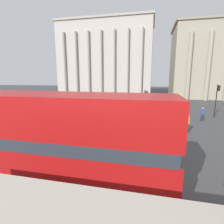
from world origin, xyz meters
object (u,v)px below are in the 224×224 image
at_px(double_decker_bus, 50,140).
at_px(car_navy, 159,104).
at_px(traffic_light_mid, 145,103).
at_px(pedestrian_blue, 202,113).
at_px(pedestrian_yellow, 188,122).
at_px(plaza_building_left, 107,60).
at_px(pedestrian_olive, 129,110).
at_px(pedestrian_grey, 141,122).
at_px(traffic_light_far, 217,96).
at_px(traffic_light_near, 105,112).

bearing_deg(double_decker_bus, car_navy, 77.13).
distance_m(traffic_light_mid, pedestrian_blue, 7.79).
bearing_deg(pedestrian_yellow, pedestrian_blue, -43.77).
bearing_deg(plaza_building_left, pedestrian_olive, -70.45).
bearing_deg(pedestrian_grey, traffic_light_far, -97.86).
distance_m(traffic_light_far, pedestrian_olive, 11.07).
height_order(double_decker_bus, plaza_building_left, plaza_building_left).
distance_m(plaza_building_left, pedestrian_yellow, 36.59).
distance_m(traffic_light_near, pedestrian_olive, 9.44).
bearing_deg(pedestrian_blue, car_navy, -40.75).
height_order(double_decker_bus, pedestrian_blue, double_decker_bus).
distance_m(pedestrian_grey, pedestrian_yellow, 4.22).
xyz_separation_m(traffic_light_mid, car_navy, (1.85, 11.78, -1.76)).
height_order(traffic_light_far, pedestrian_blue, traffic_light_far).
distance_m(traffic_light_far, pedestrian_yellow, 8.84).
height_order(pedestrian_yellow, pedestrian_olive, pedestrian_olive).
distance_m(car_navy, pedestrian_blue, 8.91).
relative_size(plaza_building_left, pedestrian_grey, 14.62).
bearing_deg(car_navy, double_decker_bus, 133.28).
relative_size(pedestrian_yellow, pedestrian_olive, 0.99).
relative_size(plaza_building_left, traffic_light_mid, 6.58).
height_order(traffic_light_mid, pedestrian_olive, traffic_light_mid).
distance_m(traffic_light_near, pedestrian_blue, 13.51).
distance_m(plaza_building_left, traffic_light_near, 38.45).
distance_m(traffic_light_near, car_navy, 18.18).
bearing_deg(double_decker_bus, traffic_light_near, 81.92).
xyz_separation_m(traffic_light_mid, pedestrian_blue, (6.42, 4.13, -1.55)).
xyz_separation_m(double_decker_bus, traffic_light_near, (0.81, 5.67, 0.14)).
bearing_deg(pedestrian_blue, traffic_light_far, -114.36).
bearing_deg(double_decker_bus, pedestrian_grey, 71.21).
relative_size(double_decker_bus, pedestrian_blue, 6.33).
bearing_deg(traffic_light_mid, pedestrian_blue, 32.76).
height_order(plaza_building_left, pedestrian_grey, plaza_building_left).
distance_m(double_decker_bus, pedestrian_grey, 10.15).
xyz_separation_m(traffic_light_near, traffic_light_mid, (2.67, 5.73, -0.11)).
bearing_deg(pedestrian_olive, traffic_light_near, -173.79).
bearing_deg(plaza_building_left, double_decker_bus, -78.90).
bearing_deg(pedestrian_blue, double_decker_bus, 75.88).
xyz_separation_m(traffic_light_near, traffic_light_far, (11.17, 12.12, 0.13)).
relative_size(traffic_light_far, car_navy, 0.99).
xyz_separation_m(double_decker_bus, pedestrian_yellow, (7.37, 10.44, -1.44)).
bearing_deg(car_navy, pedestrian_yellow, 155.31).
bearing_deg(double_decker_bus, pedestrian_yellow, 54.86).
relative_size(double_decker_bus, traffic_light_mid, 2.68).
bearing_deg(car_navy, traffic_light_far, -162.80).
xyz_separation_m(traffic_light_mid, pedestrian_grey, (-0.23, -1.90, -1.48)).
bearing_deg(pedestrian_olive, pedestrian_blue, -76.22).
bearing_deg(car_navy, traffic_light_near, 131.76).
xyz_separation_m(car_navy, pedestrian_grey, (-2.08, -13.67, 0.27)).
relative_size(double_decker_bus, pedestrian_yellow, 5.90).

